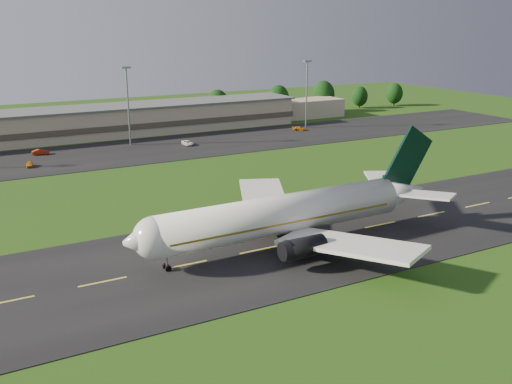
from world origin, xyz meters
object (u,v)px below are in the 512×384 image
light_mast_centre (128,97)px  service_vehicle_c (188,143)px  service_vehicle_a (30,164)px  airliner (287,214)px  terminal (118,121)px  service_vehicle_b (41,152)px  service_vehicle_d (299,129)px  light_mast_east (307,86)px

light_mast_centre → service_vehicle_c: size_ratio=4.62×
service_vehicle_a → airliner: bearing=-59.8°
terminal → service_vehicle_b: terminal is taller
terminal → service_vehicle_d: 52.93m
service_vehicle_c → service_vehicle_d: 37.60m
light_mast_east → service_vehicle_b: (-77.74, -1.30, -11.97)m
service_vehicle_a → service_vehicle_d: bearing=15.7°
light_mast_east → service_vehicle_d: (-4.54, -3.41, -12.06)m
terminal → service_vehicle_a: 40.70m
airliner → light_mast_east: 97.62m
airliner → service_vehicle_c: airliner is taller
light_mast_centre → light_mast_east: size_ratio=1.00×
light_mast_east → service_vehicle_b: size_ratio=5.06×
airliner → service_vehicle_a: (-26.41, 66.99, -3.98)m
terminal → service_vehicle_d: bearing=-21.8°
airliner → service_vehicle_c: 73.71m
service_vehicle_d → airliner: bearing=177.2°
service_vehicle_d → service_vehicle_a: bearing=127.8°
service_vehicle_b → service_vehicle_d: bearing=-86.1°
airliner → light_mast_east: size_ratio=2.52×
light_mast_centre → service_vehicle_d: bearing=-3.9°
light_mast_east → service_vehicle_c: 44.25m
terminal → service_vehicle_a: bearing=-134.0°
airliner → service_vehicle_a: airliner is taller
airliner → service_vehicle_a: size_ratio=15.02×
service_vehicle_a → service_vehicle_b: bearing=79.6°
service_vehicle_c → service_vehicle_a: bearing=-173.5°
service_vehicle_a → light_mast_east: bearing=17.7°
service_vehicle_d → light_mast_east: bearing=-22.3°
light_mast_east → service_vehicle_c: (-41.89, -7.63, -12.03)m
airliner → terminal: 96.19m
light_mast_centre → service_vehicle_a: light_mast_centre is taller
light_mast_centre → service_vehicle_a: bearing=-154.1°
airliner → light_mast_east: (55.37, 79.99, 8.08)m
service_vehicle_b → light_mast_centre: bearing=-81.2°
terminal → service_vehicle_c: bearing=-63.8°
service_vehicle_a → terminal: bearing=54.6°
airliner → light_mast_centre: size_ratio=2.52×
airliner → terminal: (1.78, 96.17, -0.67)m
terminal → light_mast_east: 56.67m
service_vehicle_b → light_mast_east: bearing=-83.5°
light_mast_east → service_vehicle_b: 78.67m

